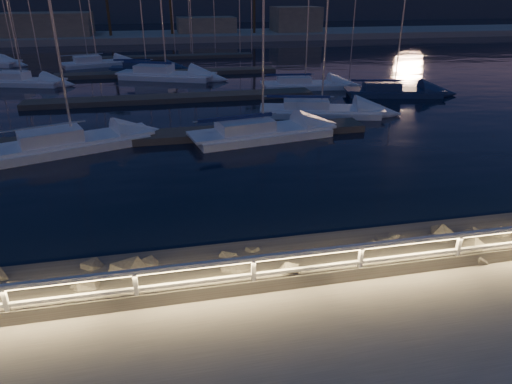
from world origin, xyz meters
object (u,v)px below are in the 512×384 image
Objects in this scene: sailboat_h at (391,91)px; sailboat_n at (95,62)px; sailboat_k at (145,68)px; sailboat_c at (259,131)px; guard_rail at (213,271)px; sailboat_g at (164,74)px; sailboat_j at (21,80)px; sailboat_f at (69,142)px; sailboat_l at (303,84)px; sailboat_d at (318,109)px.

sailboat_n is at bearing 153.51° from sailboat_h.
sailboat_h is 1.06× the size of sailboat_k.
sailboat_h is (13.04, 9.25, -0.04)m from sailboat_c.
guard_rail is 2.76× the size of sailboat_g.
sailboat_j is (-30.62, 10.93, 0.03)m from sailboat_h.
sailboat_c is at bearing -131.47° from sailboat_h.
sailboat_g is at bearing 54.64° from sailboat_f.
guard_rail is 37.60m from sailboat_j.
sailboat_l is at bearing 68.34° from guard_rail.
sailboat_n is (-25.24, 20.94, 0.04)m from sailboat_h.
sailboat_c is 21.22m from sailboat_g.
sailboat_g reaches higher than guard_rail.
sailboat_f is at bearing -91.24° from sailboat_k.
sailboat_d is at bearing -35.36° from sailboat_g.
sailboat_c reaches higher than sailboat_j.
sailboat_d is 31.03m from sailboat_n.
sailboat_c is 15.24m from sailboat_l.
guard_rail is at bearing -116.72° from sailboat_c.
guard_rail is 35.72m from sailboat_g.
sailboat_f is 21.95m from sailboat_l.
sailboat_l reaches higher than guard_rail.
sailboat_j is at bearing 159.80° from sailboat_d.
sailboat_n is at bearing 150.52° from sailboat_g.
sailboat_f reaches higher than sailboat_j.
sailboat_h is at bearing 25.24° from sailboat_c.
sailboat_f reaches higher than sailboat_d.
sailboat_h is 1.01× the size of sailboat_n.
sailboat_d is at bearing -135.52° from sailboat_h.
sailboat_l is (13.63, -11.91, -0.01)m from sailboat_k.
sailboat_j is (-12.71, -0.47, -0.04)m from sailboat_g.
sailboat_j is (-17.58, 20.18, -0.01)m from sailboat_c.
sailboat_d is 24.18m from sailboat_k.
sailboat_g is (-4.87, 20.65, 0.03)m from sailboat_c.
sailboat_c is 1.16× the size of sailboat_k.
sailboat_k is (3.69, 25.38, -0.06)m from sailboat_f.
guard_rail is 30.85m from sailboat_l.
sailboat_h is at bearing -1.74° from sailboat_j.
sailboat_j is 12.07m from sailboat_k.
sailboat_l is at bearing 53.05° from sailboat_c.
sailboat_g is at bearing 20.04° from sailboat_j.
sailboat_f reaches higher than sailboat_n.
sailboat_k is (-6.74, 25.51, -0.04)m from sailboat_c.
sailboat_h is 25.61m from sailboat_k.
sailboat_l is 25.28m from sailboat_n.
sailboat_h is at bearing -9.47° from sailboat_g.
sailboat_c is 26.76m from sailboat_j.
sailboat_g reaches higher than sailboat_l.
sailboat_g reaches higher than sailboat_n.
sailboat_h is at bearing -28.41° from sailboat_l.
sailboat_c reaches higher than sailboat_h.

